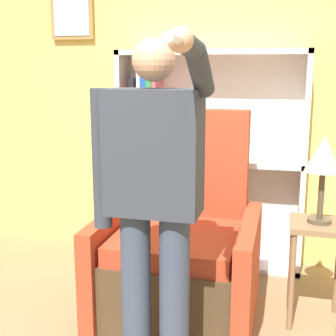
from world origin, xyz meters
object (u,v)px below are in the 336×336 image
at_px(person_standing, 153,197).
at_px(side_table, 317,247).
at_px(table_lamp, 324,158).
at_px(bookcase, 188,161).
at_px(armchair, 181,253).

relative_size(person_standing, side_table, 2.61).
height_order(side_table, table_lamp, table_lamp).
bearing_deg(bookcase, person_standing, -83.89).
bearing_deg(armchair, person_standing, -87.10).
distance_m(bookcase, person_standing, 1.64).
relative_size(side_table, table_lamp, 1.23).
bearing_deg(table_lamp, armchair, -175.86).
bearing_deg(bookcase, table_lamp, -38.20).
bearing_deg(person_standing, side_table, 45.69).
height_order(armchair, side_table, armchair).
distance_m(bookcase, side_table, 1.31).
bearing_deg(side_table, bookcase, 141.80).
bearing_deg(person_standing, bookcase, 96.11).
distance_m(armchair, side_table, 0.87).
height_order(armchair, person_standing, person_standing).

